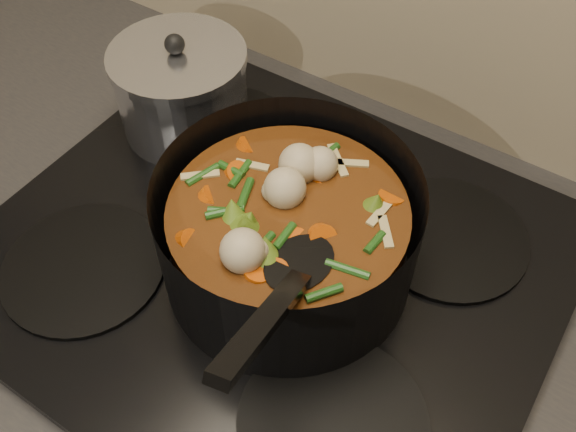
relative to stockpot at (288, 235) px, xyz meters
The scene contains 4 objects.
counter 0.54m from the stockpot, 167.16° to the left, with size 2.64×0.64×0.91m.
stovetop 0.08m from the stockpot, 167.16° to the left, with size 0.62×0.54×0.03m.
stockpot is the anchor object (origin of this frame).
saucepan 0.27m from the stockpot, 153.05° to the left, with size 0.17×0.17×0.14m.
Camera 1 is at (0.25, 1.58, 1.51)m, focal length 40.00 mm.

